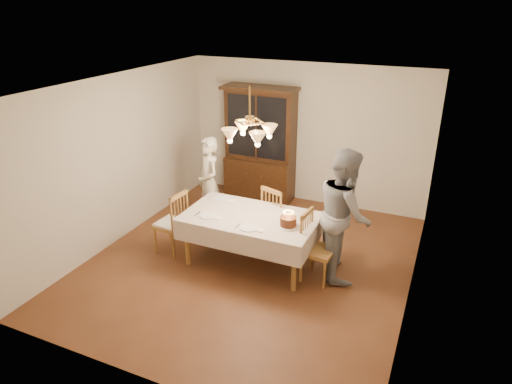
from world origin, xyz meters
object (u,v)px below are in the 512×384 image
at_px(china_hutch, 260,146).
at_px(birthday_cake, 288,222).
at_px(dining_table, 250,221).
at_px(elderly_woman, 209,183).
at_px(chair_far_side, 278,219).

xyz_separation_m(china_hutch, birthday_cake, (1.43, -2.34, -0.22)).
height_order(dining_table, birthday_cake, birthday_cake).
distance_m(dining_table, china_hutch, 2.43).
relative_size(elderly_woman, birthday_cake, 5.19).
xyz_separation_m(china_hutch, elderly_woman, (-0.31, -1.43, -0.26)).
height_order(chair_far_side, birthday_cake, chair_far_side).
relative_size(chair_far_side, elderly_woman, 0.64).
distance_m(dining_table, chair_far_side, 0.73).
height_order(china_hutch, chair_far_side, china_hutch).
bearing_deg(birthday_cake, elderly_woman, 152.39).
bearing_deg(china_hutch, chair_far_side, -57.75).
height_order(china_hutch, elderly_woman, china_hutch).
relative_size(china_hutch, elderly_woman, 1.39).
height_order(dining_table, elderly_woman, elderly_woman).
bearing_deg(chair_far_side, dining_table, -104.84).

